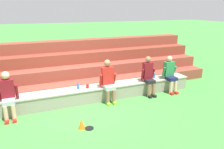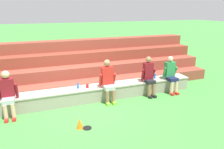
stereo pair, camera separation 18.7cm
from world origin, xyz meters
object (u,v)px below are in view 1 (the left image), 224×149
object	(u,v)px
person_far_left	(8,94)
water_bottle_near_left	(113,81)
person_center	(149,75)
frisbee	(89,128)
person_left_of_center	(108,80)
water_bottle_mid_right	(154,76)
sports_cone	(82,124)
plastic_cup_right_end	(88,86)
person_right_of_center	(170,73)
water_bottle_near_right	(78,86)

from	to	relation	value
person_far_left	water_bottle_near_left	xyz separation A→B (m)	(3.23, 0.31, -0.12)
person_center	frisbee	world-z (taller)	person_center
person_left_of_center	water_bottle_mid_right	xyz separation A→B (m)	(1.93, 0.32, -0.17)
sports_cone	water_bottle_near_left	bearing A→B (deg)	46.99
plastic_cup_right_end	person_far_left	bearing A→B (deg)	-174.20
water_bottle_near_left	person_right_of_center	bearing A→B (deg)	-8.53
person_center	sports_cone	xyz separation A→B (m)	(-2.76, -1.35, -0.59)
water_bottle_near_right	frisbee	size ratio (longest dim) A/B	0.92
sports_cone	frisbee	bearing A→B (deg)	-23.44
water_bottle_near_left	sports_cone	size ratio (longest dim) A/B	0.81
person_center	frisbee	size ratio (longest dim) A/B	6.07
water_bottle_near_left	sports_cone	world-z (taller)	water_bottle_near_left
person_far_left	water_bottle_mid_right	world-z (taller)	person_far_left
person_left_of_center	plastic_cup_right_end	distance (m)	0.70
frisbee	person_right_of_center	bearing A→B (deg)	21.93
person_center	plastic_cup_right_end	distance (m)	2.16
plastic_cup_right_end	person_center	bearing A→B (deg)	-5.75
person_far_left	frisbee	bearing A→B (deg)	-36.83
person_left_of_center	person_center	size ratio (longest dim) A/B	1.02
water_bottle_mid_right	person_far_left	bearing A→B (deg)	-176.32
person_left_of_center	water_bottle_mid_right	distance (m)	1.96
water_bottle_near_left	frisbee	world-z (taller)	water_bottle_near_left
sports_cone	person_far_left	bearing A→B (deg)	141.99
person_left_of_center	sports_cone	world-z (taller)	person_left_of_center
person_left_of_center	person_right_of_center	size ratio (longest dim) A/B	1.06
person_center	person_left_of_center	bearing A→B (deg)	-179.06
person_left_of_center	frisbee	world-z (taller)	person_left_of_center
person_right_of_center	plastic_cup_right_end	distance (m)	3.04
plastic_cup_right_end	sports_cone	distance (m)	1.73
person_far_left	plastic_cup_right_end	size ratio (longest dim) A/B	11.05
water_bottle_near_left	water_bottle_mid_right	xyz separation A→B (m)	(1.65, 0.00, -0.00)
person_right_of_center	frisbee	bearing A→B (deg)	-158.07
person_left_of_center	frisbee	bearing A→B (deg)	-127.43
water_bottle_near_right	water_bottle_near_left	bearing A→B (deg)	1.11
water_bottle_near_left	sports_cone	bearing A→B (deg)	-133.01
person_far_left	person_left_of_center	distance (m)	2.94
person_left_of_center	water_bottle_mid_right	bearing A→B (deg)	9.37
person_right_of_center	plastic_cup_right_end	bearing A→B (deg)	175.46
plastic_cup_right_end	frisbee	size ratio (longest dim) A/B	0.53
person_far_left	water_bottle_near_right	world-z (taller)	person_far_left
plastic_cup_right_end	frisbee	world-z (taller)	plastic_cup_right_end
water_bottle_mid_right	frisbee	bearing A→B (deg)	-150.24
water_bottle_mid_right	sports_cone	world-z (taller)	water_bottle_mid_right
plastic_cup_right_end	water_bottle_near_left	bearing A→B (deg)	4.82
water_bottle_near_right	water_bottle_mid_right	world-z (taller)	water_bottle_mid_right
person_far_left	frisbee	size ratio (longest dim) A/B	5.86
person_center	plastic_cup_right_end	bearing A→B (deg)	174.25
person_far_left	plastic_cup_right_end	bearing A→B (deg)	5.80
person_center	water_bottle_near_right	xyz separation A→B (m)	(-2.44, 0.27, -0.15)
water_bottle_near_left	plastic_cup_right_end	xyz separation A→B (m)	(-0.91, -0.08, -0.04)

